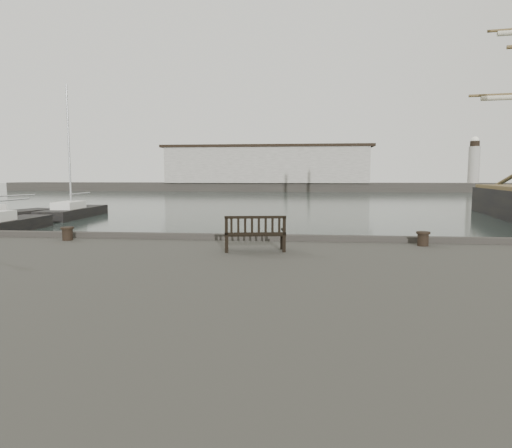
# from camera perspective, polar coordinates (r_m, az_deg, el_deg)

# --- Properties ---
(ground) EXTENTS (400.00, 400.00, 0.00)m
(ground) POSITION_cam_1_polar(r_m,az_deg,el_deg) (14.50, 1.69, -8.09)
(ground) COLOR black
(ground) RESTS_ON ground
(breakwater) EXTENTS (140.00, 9.50, 12.20)m
(breakwater) POSITION_cam_1_polar(r_m,az_deg,el_deg) (106.18, 3.17, 6.42)
(breakwater) COLOR #383530
(breakwater) RESTS_ON ground
(bench) EXTENTS (1.67, 0.81, 0.92)m
(bench) POSITION_cam_1_polar(r_m,az_deg,el_deg) (12.01, -0.13, -2.03)
(bench) COLOR black
(bench) RESTS_ON quay
(bollard_left) EXTENTS (0.50, 0.50, 0.41)m
(bollard_left) POSITION_cam_1_polar(r_m,az_deg,el_deg) (15.21, -22.50, -1.12)
(bollard_left) COLOR black
(bollard_left) RESTS_ON quay
(bollard_right) EXTENTS (0.41, 0.41, 0.40)m
(bollard_right) POSITION_cam_1_polar(r_m,az_deg,el_deg) (13.78, 20.15, -1.74)
(bollard_right) COLOR black
(bollard_right) RESTS_ON quay
(yacht_c) EXTENTS (2.53, 8.86, 11.92)m
(yacht_c) POSITION_cam_1_polar(r_m,az_deg,el_deg) (32.37, -29.26, -0.58)
(yacht_c) COLOR black
(yacht_c) RESTS_ON ground
(yacht_d) EXTENTS (3.04, 9.38, 11.67)m
(yacht_d) POSITION_cam_1_polar(r_m,az_deg,el_deg) (42.27, -21.78, 1.11)
(yacht_d) COLOR black
(yacht_d) RESTS_ON ground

